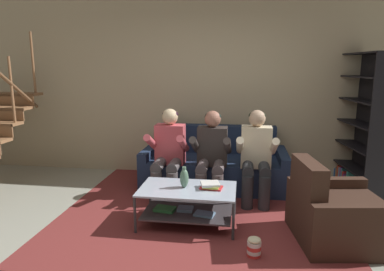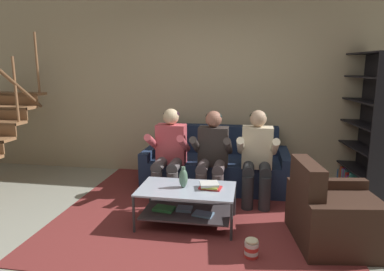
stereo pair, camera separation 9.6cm
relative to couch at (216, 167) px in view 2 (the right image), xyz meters
name	(u,v)px [view 2 (the right image)]	position (x,y,z in m)	size (l,w,h in m)	color
ground	(197,255)	(0.03, -1.90, -0.28)	(16.80, 16.80, 0.00)	#A6A898
back_partition	(223,82)	(0.03, 0.56, 1.17)	(8.40, 0.12, 2.90)	#C9B68F
couch	(216,167)	(0.00, 0.00, 0.00)	(2.01, 0.87, 0.83)	navy
person_seated_left	(169,150)	(-0.56, -0.52, 0.35)	(0.50, 0.58, 1.15)	#554F50
person_seated_middle	(212,152)	(0.00, -0.52, 0.34)	(0.50, 0.58, 1.14)	#56494A
person_seated_right	(257,153)	(0.56, -0.52, 0.35)	(0.50, 0.58, 1.16)	#2A2D30
coffee_table	(186,201)	(-0.19, -1.31, -0.01)	(1.03, 0.61, 0.41)	#AAB7CB
area_rug	(202,205)	(-0.09, -0.78, -0.27)	(3.17, 3.25, 0.01)	maroon
vase	(183,178)	(-0.22, -1.29, 0.24)	(0.09, 0.09, 0.23)	#55795F
book_stack	(210,186)	(0.06, -1.27, 0.17)	(0.25, 0.22, 0.06)	red
bookshelf	(365,134)	(1.98, 0.11, 0.52)	(0.41, 1.08, 1.87)	black
armchair	(335,216)	(1.31, -1.44, -0.01)	(0.94, 0.95, 0.81)	#39241A
popcorn_tub	(251,248)	(0.51, -1.86, -0.18)	(0.13, 0.13, 0.19)	red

